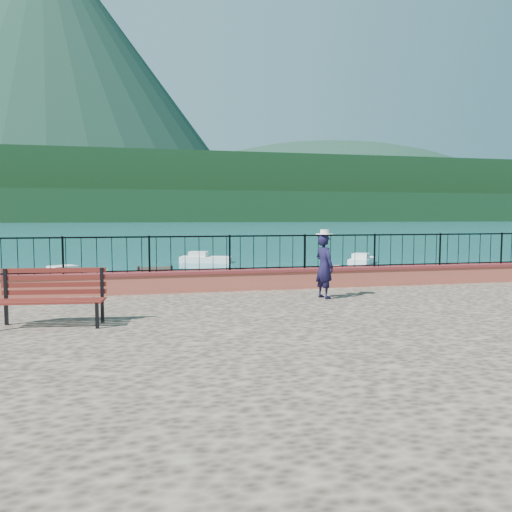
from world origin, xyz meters
name	(u,v)px	position (x,y,z in m)	size (l,w,h in m)	color
ground	(274,371)	(0.00, 0.00, 0.00)	(2000.00, 2000.00, 0.00)	#19596B
promenade	(440,501)	(0.00, -6.00, 0.60)	(30.00, 20.00, 1.20)	#332821
parapet	(240,280)	(0.00, 3.70, 1.49)	(28.00, 0.46, 0.58)	#AF483F
railing	(240,253)	(0.00, 3.70, 2.25)	(27.00, 0.05, 0.95)	black
dock	(159,288)	(-2.00, 12.00, 0.15)	(2.00, 16.00, 0.30)	#2D231C
far_forest	(145,207)	(0.00, 300.00, 9.00)	(900.00, 60.00, 18.00)	black
foothills	(144,190)	(0.00, 360.00, 22.00)	(900.00, 120.00, 44.00)	black
volcano	(46,73)	(-120.00, 700.00, 190.00)	(560.00, 560.00, 380.00)	#142D23
companion_hill	(329,219)	(220.00, 560.00, 0.00)	(448.00, 384.00, 180.00)	#142D23
park_bench	(51,309)	(-4.39, -0.04, 1.52)	(2.02, 0.87, 1.09)	black
person	(324,266)	(1.80, 1.86, 2.01)	(0.59, 0.39, 1.63)	black
hat	(325,232)	(1.80, 1.86, 2.89)	(0.44, 0.44, 0.12)	silver
boat_1	(339,287)	(5.08, 8.80, 0.40)	(4.21, 1.30, 0.80)	silver
boat_2	(343,273)	(7.27, 13.56, 0.40)	(3.62, 1.30, 0.80)	silver
boat_3	(72,272)	(-6.23, 17.15, 0.40)	(3.47, 1.30, 0.80)	silver
boat_4	(206,257)	(1.76, 25.36, 0.40)	(3.56, 1.30, 0.80)	silver
boat_5	(362,258)	(12.12, 21.71, 0.40)	(3.66, 1.30, 0.80)	silver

